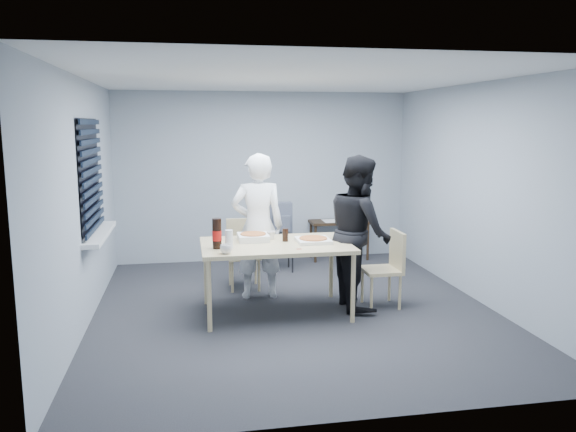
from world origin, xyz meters
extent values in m
plane|color=#28282C|center=(0.00, 0.00, 0.00)|extent=(5.00, 5.00, 0.00)
plane|color=white|center=(0.00, 0.00, 2.60)|extent=(5.00, 5.00, 0.00)
plane|color=#9EA6B0|center=(0.00, 2.50, 1.30)|extent=(4.50, 0.00, 4.50)
plane|color=#9EA6B0|center=(0.00, -2.50, 1.30)|extent=(4.50, 0.00, 4.50)
plane|color=#9EA6B0|center=(-2.25, 0.00, 1.30)|extent=(0.00, 5.00, 5.00)
plane|color=#9EA6B0|center=(2.25, 0.00, 1.30)|extent=(0.00, 5.00, 5.00)
plane|color=black|center=(-2.23, 0.40, 1.55)|extent=(0.00, 1.30, 1.30)
cube|color=black|center=(-2.21, 0.40, 1.55)|extent=(0.04, 1.30, 1.25)
cube|color=silver|center=(-2.16, 0.40, 0.89)|extent=(0.18, 1.42, 0.05)
cube|color=beige|center=(-0.22, -0.08, 0.78)|extent=(1.65, 1.04, 0.04)
cylinder|color=beige|center=(-0.99, -0.54, 0.38)|extent=(0.05, 0.05, 0.76)
cylinder|color=beige|center=(-0.99, 0.39, 0.38)|extent=(0.05, 0.05, 0.76)
cylinder|color=beige|center=(0.54, -0.54, 0.38)|extent=(0.05, 0.05, 0.76)
cylinder|color=beige|center=(0.54, 0.39, 0.38)|extent=(0.05, 0.05, 0.76)
cube|color=beige|center=(-0.48, 0.94, 0.43)|extent=(0.42, 0.42, 0.04)
cube|color=beige|center=(-0.48, 1.13, 0.67)|extent=(0.42, 0.04, 0.44)
cylinder|color=beige|center=(-0.65, 0.77, 0.21)|extent=(0.03, 0.03, 0.41)
cylinder|color=beige|center=(-0.65, 1.11, 0.21)|extent=(0.03, 0.03, 0.41)
cylinder|color=beige|center=(-0.31, 0.77, 0.21)|extent=(0.03, 0.03, 0.41)
cylinder|color=beige|center=(-0.31, 1.11, 0.21)|extent=(0.03, 0.03, 0.41)
cube|color=beige|center=(1.02, -0.07, 0.43)|extent=(0.42, 0.42, 0.04)
cube|color=beige|center=(1.21, -0.07, 0.67)|extent=(0.04, 0.42, 0.44)
cylinder|color=beige|center=(0.85, -0.24, 0.21)|extent=(0.03, 0.03, 0.41)
cylinder|color=beige|center=(0.85, 0.10, 0.21)|extent=(0.03, 0.03, 0.41)
cylinder|color=beige|center=(1.19, -0.24, 0.21)|extent=(0.03, 0.03, 0.41)
cylinder|color=beige|center=(1.19, 0.10, 0.21)|extent=(0.03, 0.03, 0.41)
imported|color=white|center=(-0.34, 0.55, 0.89)|extent=(0.65, 0.42, 1.77)
imported|color=black|center=(0.77, 0.00, 0.89)|extent=(0.47, 0.86, 1.77)
cube|color=#312213|center=(1.16, 2.28, 0.59)|extent=(0.92, 0.41, 0.04)
cylinder|color=#312213|center=(0.74, 2.12, 0.29)|extent=(0.04, 0.04, 0.57)
cylinder|color=#312213|center=(0.74, 2.44, 0.29)|extent=(0.04, 0.04, 0.57)
cylinder|color=#312213|center=(1.58, 2.12, 0.29)|extent=(0.04, 0.04, 0.57)
cylinder|color=#312213|center=(1.58, 2.44, 0.29)|extent=(0.04, 0.04, 0.57)
cube|color=black|center=(0.13, 1.74, 0.52)|extent=(0.39, 0.39, 0.04)
cylinder|color=black|center=(-0.02, 1.59, 0.25)|extent=(0.04, 0.04, 0.49)
cylinder|color=black|center=(-0.02, 1.89, 0.25)|extent=(0.04, 0.04, 0.49)
cylinder|color=black|center=(0.28, 1.59, 0.25)|extent=(0.04, 0.04, 0.49)
cylinder|color=black|center=(0.28, 1.89, 0.25)|extent=(0.04, 0.04, 0.49)
cube|color=#595C67|center=(0.13, 1.74, 0.77)|extent=(0.33, 0.18, 0.46)
cube|color=#595C67|center=(0.13, 1.62, 0.71)|extent=(0.24, 0.07, 0.22)
cube|color=white|center=(-0.45, 0.12, 0.82)|extent=(0.34, 0.34, 0.04)
cube|color=white|center=(-0.45, 0.12, 0.86)|extent=(0.34, 0.34, 0.04)
cylinder|color=#CC7F38|center=(-0.45, 0.12, 0.88)|extent=(0.29, 0.29, 0.01)
cube|color=white|center=(0.20, -0.08, 0.82)|extent=(0.37, 0.37, 0.04)
cylinder|color=#CC7F38|center=(0.20, -0.08, 0.85)|extent=(0.31, 0.31, 0.01)
imported|color=white|center=(-0.80, -0.48, 0.85)|extent=(0.17, 0.17, 0.10)
imported|color=white|center=(-0.24, 0.17, 0.85)|extent=(0.10, 0.10, 0.09)
cylinder|color=black|center=(-0.10, 0.02, 0.87)|extent=(0.08, 0.08, 0.15)
cylinder|color=black|center=(-0.88, -0.22, 0.96)|extent=(0.10, 0.10, 0.32)
cylinder|color=red|center=(-0.88, -0.22, 0.94)|extent=(0.10, 0.10, 0.11)
cylinder|color=silver|center=(-0.75, -0.24, 0.90)|extent=(0.10, 0.10, 0.20)
torus|color=red|center=(-0.02, -0.40, 0.80)|extent=(0.07, 0.07, 0.00)
cube|color=white|center=(1.01, 2.26, 0.62)|extent=(0.29, 0.35, 0.01)
cube|color=black|center=(1.38, 2.28, 0.64)|extent=(0.14, 0.12, 0.05)
camera|label=1|loc=(-1.18, -6.11, 2.12)|focal=35.00mm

